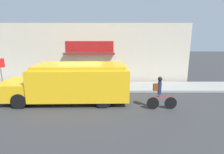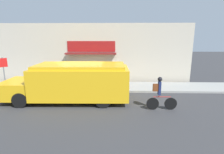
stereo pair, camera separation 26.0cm
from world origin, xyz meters
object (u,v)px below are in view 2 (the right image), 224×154
object	(u,v)px
stop_sign_post	(3,68)
trash_bin	(58,79)
cyclist	(160,94)
school_bus	(73,82)

from	to	relation	value
stop_sign_post	trash_bin	size ratio (longest dim) A/B	2.35
cyclist	trash_bin	world-z (taller)	cyclist
school_bus	cyclist	size ratio (longest dim) A/B	4.15
school_bus	stop_sign_post	distance (m)	5.55
school_bus	cyclist	distance (m)	4.77
school_bus	stop_sign_post	world-z (taller)	stop_sign_post
cyclist	stop_sign_post	xyz separation A→B (m)	(-9.80, 3.10, 0.72)
trash_bin	school_bus	bearing A→B (deg)	-58.00
stop_sign_post	cyclist	bearing A→B (deg)	-17.56
school_bus	stop_sign_post	xyz separation A→B (m)	(-5.19, 1.92, 0.45)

